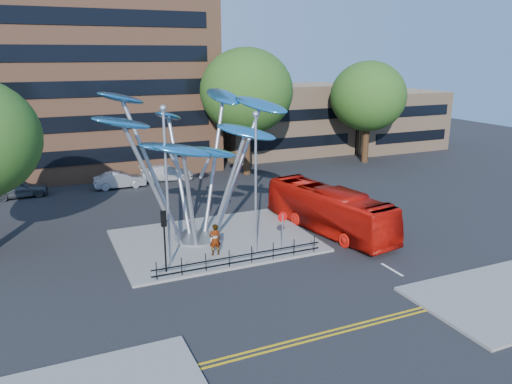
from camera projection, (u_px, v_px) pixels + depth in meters
name	position (u px, v px, depth m)	size (l,w,h in m)	color
ground	(270.00, 276.00, 26.66)	(120.00, 120.00, 0.00)	black
traffic_island	(215.00, 240.00, 31.53)	(12.00, 9.00, 0.15)	slate
double_yellow_near	(330.00, 331.00, 21.38)	(40.00, 0.12, 0.01)	gold
double_yellow_far	(334.00, 334.00, 21.12)	(40.00, 0.12, 0.01)	gold
brick_tower	(74.00, 16.00, 48.45)	(25.00, 15.00, 30.00)	brown
low_building_near	(283.00, 120.00, 58.26)	(15.00, 8.00, 8.00)	tan
low_building_far	(390.00, 120.00, 62.13)	(12.00, 8.00, 7.00)	tan
tree_right	(246.00, 91.00, 47.00)	(8.80, 8.80, 12.11)	black
tree_far	(368.00, 96.00, 52.74)	(8.00, 8.00, 10.81)	black
leaf_sculpture	(192.00, 133.00, 29.89)	(12.72, 9.54, 9.51)	#9EA0A5
street_lamp_left	(166.00, 173.00, 26.54)	(0.36, 0.36, 8.80)	#9EA0A5
street_lamp_right	(256.00, 171.00, 28.13)	(0.36, 0.36, 8.30)	#9EA0A5
traffic_light_island	(164.00, 228.00, 26.20)	(0.28, 0.18, 3.42)	black
no_entry_sign_island	(282.00, 225.00, 29.17)	(0.60, 0.10, 2.45)	#9EA0A5
pedestrian_railing_front	(241.00, 258.00, 27.62)	(10.00, 0.06, 1.00)	black
red_bus	(329.00, 210.00, 33.06)	(2.50, 10.69, 2.98)	#B91008
pedestrian	(215.00, 240.00, 28.84)	(0.69, 0.45, 1.89)	gray
parked_car_left	(18.00, 188.00, 41.02)	(1.82, 4.52, 1.54)	#474B4F
parked_car_mid	(120.00, 180.00, 43.99)	(1.54, 4.43, 1.46)	#AFB1B7
parked_car_right	(167.00, 173.00, 46.73)	(2.01, 4.93, 1.43)	silver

